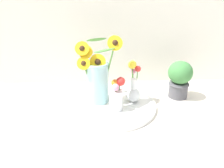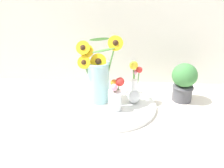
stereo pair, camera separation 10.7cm
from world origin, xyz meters
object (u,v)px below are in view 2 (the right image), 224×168
at_px(serving_tray, 112,105).
at_px(potted_plant, 184,81).
at_px(vase_small_center, 115,95).
at_px(mason_jar_sunflowers, 98,77).
at_px(vase_bulb_right, 134,88).

xyz_separation_m(serving_tray, potted_plant, (0.37, 0.10, 0.10)).
bearing_deg(vase_small_center, serving_tray, 110.38).
xyz_separation_m(serving_tray, mason_jar_sunflowers, (-0.07, 0.03, 0.14)).
bearing_deg(mason_jar_sunflowers, vase_small_center, -43.16).
height_order(serving_tray, potted_plant, potted_plant).
distance_m(serving_tray, potted_plant, 0.40).
height_order(vase_small_center, vase_bulb_right, vase_bulb_right).
bearing_deg(potted_plant, vase_small_center, -156.80).
bearing_deg(vase_small_center, potted_plant, 23.20).
distance_m(vase_bulb_right, potted_plant, 0.27).
distance_m(vase_small_center, vase_bulb_right, 0.12).
xyz_separation_m(mason_jar_sunflowers, vase_small_center, (0.09, -0.09, -0.06)).
bearing_deg(mason_jar_sunflowers, potted_plant, 8.27).
distance_m(serving_tray, vase_small_center, 0.10).
bearing_deg(serving_tray, vase_small_center, -69.62).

